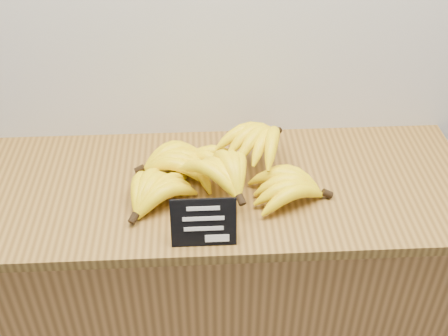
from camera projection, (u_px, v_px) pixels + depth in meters
counter at (223, 296)px, 1.83m from camera, size 1.34×0.50×0.90m
counter_top at (223, 187)px, 1.54m from camera, size 1.37×0.54×0.03m
chalkboard_sign at (204, 223)px, 1.32m from camera, size 0.16×0.04×0.12m
banana_pile at (217, 169)px, 1.49m from camera, size 0.59×0.38×0.13m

